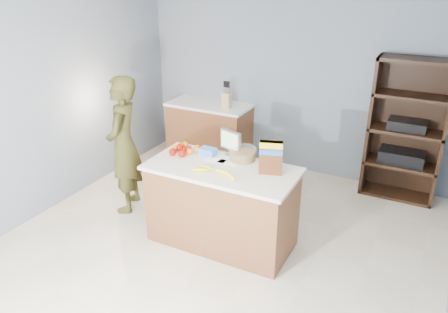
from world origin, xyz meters
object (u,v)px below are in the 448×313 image
at_px(counter_peninsula, 222,208).
at_px(person, 124,145).
at_px(shelving_unit, 406,132).
at_px(tv, 230,141).
at_px(cereal_box, 271,155).

relative_size(counter_peninsula, person, 0.94).
xyz_separation_m(shelving_unit, person, (-2.93, -1.91, -0.03)).
bearing_deg(counter_peninsula, person, 174.27).
distance_m(counter_peninsula, tv, 0.72).
distance_m(counter_peninsula, person, 1.45).
bearing_deg(shelving_unit, cereal_box, -118.38).
bearing_deg(counter_peninsula, tv, 100.69).
bearing_deg(cereal_box, counter_peninsula, -169.49).
bearing_deg(shelving_unit, person, -146.93).
height_order(shelving_unit, cereal_box, shelving_unit).
xyz_separation_m(counter_peninsula, tv, (-0.06, 0.32, 0.64)).
bearing_deg(shelving_unit, counter_peninsula, -127.11).
height_order(person, tv, person).
height_order(shelving_unit, tv, shelving_unit).
bearing_deg(person, shelving_unit, 100.08).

